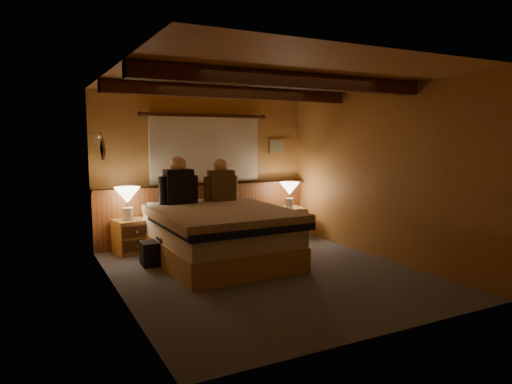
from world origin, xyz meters
TOP-DOWN VIEW (x-y plane):
  - floor at (0.00, 0.00)m, footprint 4.20×4.20m
  - ceiling at (0.00, 0.00)m, footprint 4.20×4.20m
  - wall_back at (0.00, 2.10)m, footprint 3.60×0.00m
  - wall_left at (-1.80, 0.00)m, footprint 0.00×4.20m
  - wall_right at (1.80, 0.00)m, footprint 0.00×4.20m
  - wall_front at (0.00, -2.10)m, footprint 3.60×0.00m
  - wainscot at (0.00, 2.04)m, footprint 3.60×0.23m
  - curtain_window at (0.00, 2.03)m, footprint 2.18×0.09m
  - ceiling_beams at (0.00, 0.15)m, footprint 3.60×1.65m
  - coat_rail at (-1.72, 1.58)m, footprint 0.05×0.55m
  - framed_print at (1.35, 2.08)m, footprint 0.30×0.04m
  - bed at (-0.32, 0.73)m, footprint 1.71×2.19m
  - nightstand_left at (-1.29, 1.77)m, footprint 0.52×0.48m
  - nightstand_right at (1.36, 1.62)m, footprint 0.49×0.45m
  - lamp_left at (-1.34, 1.73)m, footprint 0.37×0.37m
  - lamp_right at (1.32, 1.59)m, footprint 0.34×0.34m
  - person_left at (-0.66, 1.44)m, footprint 0.59×0.24m
  - person_right at (0.02, 1.47)m, footprint 0.55×0.22m
  - duffel_bag at (-1.06, 0.99)m, footprint 0.54×0.34m

SIDE VIEW (x-z plane):
  - floor at x=0.00m, z-range 0.00..0.00m
  - duffel_bag at x=-1.06m, z-range -0.02..0.36m
  - nightstand_left at x=-1.29m, z-range 0.00..0.50m
  - nightstand_right at x=1.36m, z-range 0.00..0.51m
  - bed at x=-0.32m, z-range 0.01..0.75m
  - wainscot at x=0.00m, z-range 0.02..0.96m
  - lamp_right at x=1.32m, z-range 0.60..1.04m
  - lamp_left at x=-1.34m, z-range 0.60..1.08m
  - person_right at x=0.02m, z-range 0.66..1.34m
  - person_left at x=-0.66m, z-range 0.66..1.38m
  - wall_left at x=-1.80m, z-range -0.90..3.30m
  - wall_right at x=1.80m, z-range -0.90..3.30m
  - wall_back at x=0.00m, z-range -0.60..3.00m
  - wall_front at x=0.00m, z-range -0.60..3.00m
  - curtain_window at x=0.00m, z-range 0.96..2.08m
  - framed_print at x=1.35m, z-range 1.43..1.68m
  - coat_rail at x=-1.72m, z-range 1.55..1.79m
  - ceiling_beams at x=0.00m, z-range 2.23..2.39m
  - ceiling at x=0.00m, z-range 2.40..2.40m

